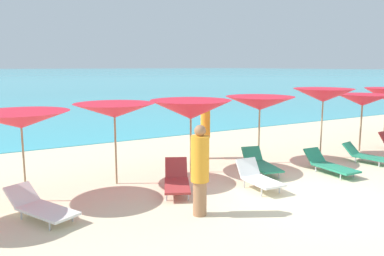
% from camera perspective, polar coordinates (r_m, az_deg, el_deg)
% --- Properties ---
extents(ground_plane, '(50.00, 100.00, 0.30)m').
position_cam_1_polar(ground_plane, '(17.72, -7.99, -1.22)').
color(ground_plane, beige).
extents(umbrella_2, '(2.15, 2.15, 2.03)m').
position_cam_1_polar(umbrella_2, '(9.18, -23.90, 1.09)').
color(umbrella_2, '#9E7F59').
rests_on(umbrella_2, ground_plane).
extents(umbrella_3, '(2.23, 2.23, 2.08)m').
position_cam_1_polar(umbrella_3, '(9.89, -11.35, 2.53)').
color(umbrella_3, '#9E7F59').
rests_on(umbrella_3, ground_plane).
extents(umbrella_4, '(2.53, 2.53, 2.07)m').
position_cam_1_polar(umbrella_4, '(10.79, -0.19, 2.72)').
color(umbrella_4, '#9E7F59').
rests_on(umbrella_4, ground_plane).
extents(umbrella_5, '(2.11, 2.11, 2.08)m').
position_cam_1_polar(umbrella_5, '(12.03, 9.97, 3.60)').
color(umbrella_5, '#9E7F59').
rests_on(umbrella_5, ground_plane).
extents(umbrella_6, '(2.14, 2.14, 2.28)m').
position_cam_1_polar(umbrella_6, '(13.25, 18.77, 4.58)').
color(umbrella_6, '#9E7F59').
rests_on(umbrella_6, ground_plane).
extents(umbrella_7, '(1.84, 1.84, 2.03)m').
position_cam_1_polar(umbrella_7, '(14.82, 23.84, 3.77)').
color(umbrella_7, '#9E7F59').
rests_on(umbrella_7, ground_plane).
extents(lounge_chair_0, '(0.68, 1.69, 0.59)m').
position_cam_1_polar(lounge_chair_0, '(11.65, 19.59, -5.09)').
color(lounge_chair_0, '#268C66').
rests_on(lounge_chair_0, ground_plane).
extents(lounge_chair_1, '(0.76, 1.49, 0.56)m').
position_cam_1_polar(lounge_chair_1, '(13.31, 24.18, -3.65)').
color(lounge_chair_1, '#268C66').
rests_on(lounge_chair_1, ground_plane).
extents(lounge_chair_4, '(1.26, 1.82, 0.56)m').
position_cam_1_polar(lounge_chair_4, '(8.40, -21.46, -10.69)').
color(lounge_chair_4, white).
rests_on(lounge_chair_4, ground_plane).
extents(lounge_chair_5, '(0.97, 1.68, 0.64)m').
position_cam_1_polar(lounge_chair_5, '(11.13, 10.05, -5.15)').
color(lounge_chair_5, '#268C66').
rests_on(lounge_chair_5, ground_plane).
extents(lounge_chair_6, '(1.21, 1.64, 0.70)m').
position_cam_1_polar(lounge_chair_6, '(9.39, -2.26, -7.66)').
color(lounge_chair_6, '#A53333').
rests_on(lounge_chair_6, ground_plane).
extents(lounge_chair_7, '(0.69, 1.35, 0.66)m').
position_cam_1_polar(lounge_chair_7, '(9.73, 9.71, -7.16)').
color(lounge_chair_7, white).
rests_on(lounge_chair_7, ground_plane).
extents(beachgoer_1, '(0.37, 0.37, 1.86)m').
position_cam_1_polar(beachgoer_1, '(7.77, 1.17, -5.95)').
color(beachgoer_1, '#A3704C').
rests_on(beachgoer_1, ground_plane).
extents(beachgoer_2, '(0.31, 0.31, 1.80)m').
position_cam_1_polar(beachgoer_2, '(12.56, 1.98, -0.21)').
color(beachgoer_2, beige).
rests_on(beachgoer_2, ground_plane).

